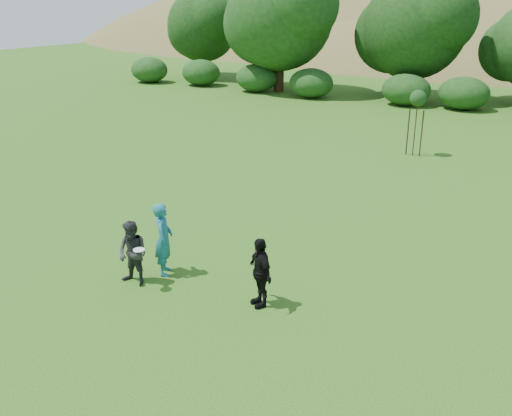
{
  "coord_description": "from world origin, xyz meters",
  "views": [
    {
      "loc": [
        7.76,
        -9.46,
        6.6
      ],
      "look_at": [
        0.0,
        3.0,
        1.1
      ],
      "focal_mm": 40.0,
      "sensor_mm": 36.0,
      "label": 1
    }
  ],
  "objects_px": {
    "player_grey": "(133,253)",
    "player_black": "(260,272)",
    "player_teal": "(164,239)",
    "sapling": "(418,100)"
  },
  "relations": [
    {
      "from": "player_teal",
      "to": "player_black",
      "type": "height_order",
      "value": "player_teal"
    },
    {
      "from": "player_teal",
      "to": "player_grey",
      "type": "relative_size",
      "value": 1.17
    },
    {
      "from": "player_grey",
      "to": "player_black",
      "type": "distance_m",
      "value": 3.2
    },
    {
      "from": "sapling",
      "to": "player_teal",
      "type": "bearing_deg",
      "value": -97.14
    },
    {
      "from": "player_teal",
      "to": "sapling",
      "type": "relative_size",
      "value": 0.66
    },
    {
      "from": "player_teal",
      "to": "player_black",
      "type": "distance_m",
      "value": 2.85
    },
    {
      "from": "player_teal",
      "to": "sapling",
      "type": "height_order",
      "value": "sapling"
    },
    {
      "from": "player_grey",
      "to": "player_black",
      "type": "xyz_separation_m",
      "value": [
        3.11,
        0.75,
        0.02
      ]
    },
    {
      "from": "player_grey",
      "to": "player_teal",
      "type": "bearing_deg",
      "value": 69.55
    },
    {
      "from": "player_teal",
      "to": "player_grey",
      "type": "height_order",
      "value": "player_teal"
    }
  ]
}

